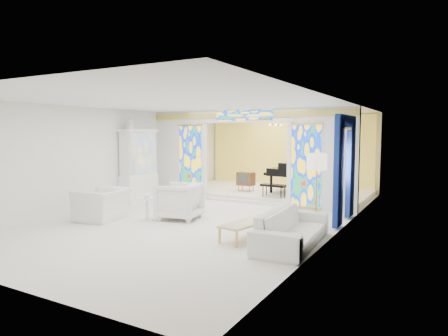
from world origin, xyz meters
The scene contains 24 objects.
floor centered at (0.00, 0.00, 0.00)m, with size 12.00×12.00×0.00m, color white.
ceiling centered at (0.00, 0.00, 3.00)m, with size 7.00×12.00×0.02m, color white.
wall_back centered at (0.00, 6.00, 1.50)m, with size 7.00×0.02×3.00m, color silver.
wall_front centered at (0.00, -6.00, 1.50)m, with size 7.00×0.02×3.00m, color silver.
wall_left centered at (-3.50, 0.00, 1.50)m, with size 0.02×12.00×3.00m, color silver.
wall_right centered at (3.50, 0.00, 1.50)m, with size 0.02×12.00×3.00m, color silver.
partition_wall centered at (0.00, 2.00, 1.65)m, with size 7.00×0.22×3.00m.
stained_glass_left centered at (-2.03, 1.89, 1.30)m, with size 0.90×0.04×2.40m, color gold.
stained_glass_right centered at (2.03, 1.89, 1.30)m, with size 0.90×0.04×2.40m, color gold.
stained_glass_transom centered at (0.00, 1.89, 2.82)m, with size 2.00×0.04×0.34m, color gold.
alcove_platform centered at (0.00, 4.10, 0.09)m, with size 6.80×3.80×0.18m, color white.
gold_curtain_back centered at (0.00, 5.88, 1.50)m, with size 6.70×0.10×2.90m, color #EBD351.
chandelier centered at (0.20, 4.00, 2.55)m, with size 0.48×0.48×0.30m, color #BC8E41.
blue_drapes centered at (3.40, 0.70, 1.58)m, with size 0.14×1.85×2.65m.
china_cabinet centered at (-3.22, 0.60, 1.17)m, with size 0.56×1.46×2.72m.
armchair_left centered at (-2.18, -2.00, 0.40)m, with size 1.24×1.08×0.81m, color white.
armchair_right centered at (-0.47, -0.95, 0.48)m, with size 1.02×1.05×0.96m, color silver.
sofa centered at (2.95, -1.86, 0.36)m, with size 2.46×0.96×0.72m, color white.
side_table centered at (-1.12, -1.50, 0.39)m, with size 0.50×0.50×0.59m.
vase centered at (-1.12, -1.50, 0.68)m, with size 0.18×0.18×0.18m, color white.
coffee_table centered at (1.98, -1.74, 0.35)m, with size 0.82×1.78×0.38m.
floor_lamp centered at (3.11, -0.76, 1.54)m, with size 0.56×0.56×1.81m.
grand_piano centered at (1.03, 4.10, 0.89)m, with size 1.86×2.69×1.05m.
tv_console centered at (-0.65, 3.37, 0.62)m, with size 0.60×0.43×0.68m.
Camera 1 is at (5.60, -9.41, 2.26)m, focal length 32.00 mm.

